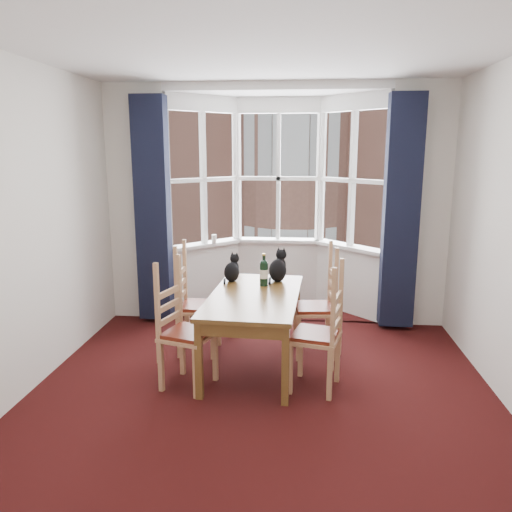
# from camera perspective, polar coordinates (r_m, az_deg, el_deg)

# --- Properties ---
(floor) EXTENTS (4.50, 4.50, 0.00)m
(floor) POSITION_cam_1_polar(r_m,az_deg,el_deg) (4.16, 0.27, -17.47)
(floor) COLOR black
(floor) RESTS_ON ground
(ceiling) EXTENTS (4.50, 4.50, 0.00)m
(ceiling) POSITION_cam_1_polar(r_m,az_deg,el_deg) (3.69, 0.32, 23.76)
(ceiling) COLOR white
(ceiling) RESTS_ON floor
(wall_left) EXTENTS (0.00, 4.50, 4.50)m
(wall_left) POSITION_cam_1_polar(r_m,az_deg,el_deg) (4.33, -27.11, 2.09)
(wall_left) COLOR silver
(wall_left) RESTS_ON floor
(wall_near) EXTENTS (4.00, 0.00, 4.00)m
(wall_near) POSITION_cam_1_polar(r_m,az_deg,el_deg) (1.54, -7.17, -13.28)
(wall_near) COLOR silver
(wall_near) RESTS_ON floor
(wall_back_pier_left) EXTENTS (0.70, 0.12, 2.80)m
(wall_back_pier_left) POSITION_cam_1_polar(r_m,az_deg,el_deg) (6.21, -13.27, 5.77)
(wall_back_pier_left) COLOR silver
(wall_back_pier_left) RESTS_ON floor
(wall_back_pier_right) EXTENTS (0.70, 0.12, 2.80)m
(wall_back_pier_right) POSITION_cam_1_polar(r_m,az_deg,el_deg) (6.04, 18.09, 5.32)
(wall_back_pier_right) COLOR silver
(wall_back_pier_right) RESTS_ON floor
(bay_window) EXTENTS (2.76, 0.94, 2.80)m
(bay_window) POSITION_cam_1_polar(r_m,az_deg,el_deg) (6.40, 2.44, 6.26)
(bay_window) COLOR white
(bay_window) RESTS_ON floor
(curtain_left) EXTENTS (0.38, 0.22, 2.60)m
(curtain_left) POSITION_cam_1_polar(r_m,az_deg,el_deg) (5.97, -11.69, 5.11)
(curtain_left) COLOR black
(curtain_left) RESTS_ON floor
(curtain_right) EXTENTS (0.38, 0.22, 2.60)m
(curtain_right) POSITION_cam_1_polar(r_m,az_deg,el_deg) (5.82, 16.23, 4.71)
(curtain_right) COLOR black
(curtain_right) RESTS_ON floor
(dining_table) EXTENTS (0.90, 1.57, 0.72)m
(dining_table) POSITION_cam_1_polar(r_m,az_deg,el_deg) (4.73, -0.17, -5.31)
(dining_table) COLOR brown
(dining_table) RESTS_ON floor
(chair_left_near) EXTENTS (0.50, 0.52, 0.92)m
(chair_left_near) POSITION_cam_1_polar(r_m,az_deg,el_deg) (4.47, -8.81, -8.76)
(chair_left_near) COLOR tan
(chair_left_near) RESTS_ON floor
(chair_left_far) EXTENTS (0.40, 0.42, 0.92)m
(chair_left_far) POSITION_cam_1_polar(r_m,az_deg,el_deg) (5.16, -7.52, -5.84)
(chair_left_far) COLOR tan
(chair_left_far) RESTS_ON floor
(chair_right_near) EXTENTS (0.49, 0.50, 0.92)m
(chair_right_near) POSITION_cam_1_polar(r_m,az_deg,el_deg) (4.36, 7.96, -9.27)
(chair_right_near) COLOR tan
(chair_right_near) RESTS_ON floor
(chair_right_far) EXTENTS (0.44, 0.46, 0.92)m
(chair_right_far) POSITION_cam_1_polar(r_m,az_deg,el_deg) (5.10, 7.67, -6.05)
(chair_right_far) COLOR tan
(chair_right_far) RESTS_ON floor
(cat_left) EXTENTS (0.21, 0.25, 0.30)m
(cat_left) POSITION_cam_1_polar(r_m,az_deg,el_deg) (5.15, -2.75, -1.65)
(cat_left) COLOR black
(cat_left) RESTS_ON dining_table
(cat_right) EXTENTS (0.26, 0.29, 0.35)m
(cat_right) POSITION_cam_1_polar(r_m,az_deg,el_deg) (5.15, 2.54, -1.42)
(cat_right) COLOR black
(cat_right) RESTS_ON dining_table
(wine_bottle) EXTENTS (0.08, 0.08, 0.33)m
(wine_bottle) POSITION_cam_1_polar(r_m,az_deg,el_deg) (4.96, 0.91, -1.81)
(wine_bottle) COLOR black
(wine_bottle) RESTS_ON dining_table
(candle_tall) EXTENTS (0.06, 0.06, 0.11)m
(candle_tall) POSITION_cam_1_polar(r_m,az_deg,el_deg) (6.40, -4.81, 1.95)
(candle_tall) COLOR white
(candle_tall) RESTS_ON bay_window
(street) EXTENTS (80.00, 80.00, 0.00)m
(street) POSITION_cam_1_polar(r_m,az_deg,el_deg) (36.75, 4.63, -0.53)
(street) COLOR #333335
(street) RESTS_ON ground
(tenement_building) EXTENTS (18.40, 7.80, 15.20)m
(tenement_building) POSITION_cam_1_polar(r_m,az_deg,el_deg) (17.62, 4.30, 10.64)
(tenement_building) COLOR #98614E
(tenement_building) RESTS_ON street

